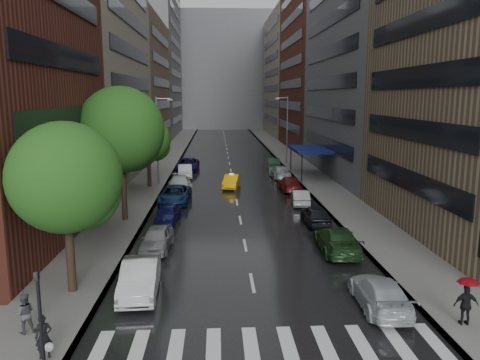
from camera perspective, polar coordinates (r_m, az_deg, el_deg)
name	(u,v)px	position (r m, az deg, el deg)	size (l,w,h in m)	color
ground	(259,321)	(20.38, 2.38, -16.74)	(220.00, 220.00, 0.00)	gray
road	(229,160)	(68.73, -1.38, 2.51)	(14.00, 140.00, 0.01)	black
sidewalk_left	(167,159)	(69.09, -8.87, 2.49)	(4.00, 140.00, 0.15)	gray
sidewalk_right	(290,159)	(69.53, 6.06, 2.61)	(4.00, 140.00, 0.15)	gray
crosswalk	(269,345)	(18.64, 3.61, -19.47)	(13.15, 2.80, 0.01)	silver
buildings_left	(132,52)	(78.31, -13.04, 14.93)	(8.00, 108.00, 38.00)	maroon
buildings_right	(323,58)	(76.85, 10.06, 14.41)	(8.05, 109.10, 36.00)	#937A5B
building_far	(222,72)	(136.26, -2.16, 13.08)	(40.00, 14.00, 32.00)	slate
tree_near	(65,178)	(22.62, -20.54, 0.25)	(5.12, 5.12, 8.15)	#382619
tree_mid	(121,130)	(34.96, -14.27, 5.94)	(6.25, 6.25, 9.95)	#382619
tree_far	(148,140)	(47.81, -11.15, 4.85)	(4.51, 4.51, 7.19)	#382619
taxi	(231,181)	(47.47, -1.05, -0.16)	(1.43, 4.09, 1.35)	yellow
parked_cars_left	(177,190)	(43.03, -7.70, -1.24)	(2.87, 42.31, 1.58)	silver
parked_cars_right	(302,199)	(39.55, 7.60, -2.31)	(2.35, 44.08, 1.54)	silver
ped_bag_walker	(44,338)	(18.56, -22.77, -17.30)	(0.69, 0.54, 1.58)	black
ped_black_umbrella	(24,303)	(20.38, -24.87, -13.41)	(0.96, 0.98, 2.09)	#4B494E
ped_red_umbrella	(467,297)	(21.26, 25.92, -12.71)	(1.01, 0.82, 2.01)	black
traffic_light	(40,311)	(17.34, -23.21, -14.51)	(0.18, 0.15, 3.45)	black
street_lamp_left	(158,139)	(48.66, -9.95, 4.95)	(1.74, 0.22, 9.00)	gray
street_lamp_right	(287,128)	(63.93, 5.69, 6.29)	(1.74, 0.22, 9.00)	gray
awning	(310,150)	(54.49, 8.52, 3.69)	(4.00, 8.00, 3.12)	navy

